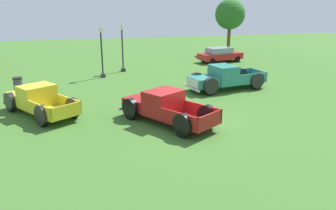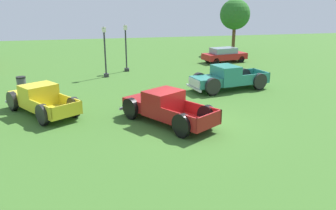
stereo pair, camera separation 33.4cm
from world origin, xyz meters
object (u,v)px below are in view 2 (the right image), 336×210
at_px(pickup_truck_behind_left, 39,99).
at_px(sedan_distant_a, 224,55).
at_px(pickup_truck_foreground, 163,107).
at_px(trash_can, 22,84).
at_px(lamp_post_near, 126,47).
at_px(oak_tree_east, 235,15).
at_px(pickup_truck_behind_right, 225,79).
at_px(lamp_post_far, 105,51).

xyz_separation_m(pickup_truck_behind_left, sedan_distant_a, (15.09, 11.92, 0.01)).
xyz_separation_m(pickup_truck_foreground, pickup_truck_behind_left, (-5.88, 2.81, -0.02)).
xyz_separation_m(pickup_truck_behind_left, trash_can, (-1.64, 4.83, -0.23)).
bearing_deg(trash_can, lamp_post_near, 34.36).
bearing_deg(oak_tree_east, pickup_truck_behind_right, -115.72).
distance_m(sedan_distant_a, lamp_post_near, 9.76).
xyz_separation_m(pickup_truck_behind_left, lamp_post_near, (5.64, 9.81, 1.27)).
bearing_deg(pickup_truck_behind_left, sedan_distant_a, 38.31).
bearing_deg(lamp_post_near, pickup_truck_foreground, -88.94).
height_order(lamp_post_far, oak_tree_east, oak_tree_east).
xyz_separation_m(lamp_post_near, lamp_post_far, (-1.78, -1.86, 0.00)).
bearing_deg(trash_can, pickup_truck_foreground, -45.45).
relative_size(pickup_truck_behind_left, pickup_truck_behind_right, 0.92).
bearing_deg(pickup_truck_behind_right, oak_tree_east, 64.28).
xyz_separation_m(pickup_truck_foreground, sedan_distant_a, (9.21, 14.73, -0.01)).
relative_size(pickup_truck_foreground, oak_tree_east, 0.90).
bearing_deg(lamp_post_far, sedan_distant_a, 19.47).
bearing_deg(pickup_truck_foreground, pickup_truck_behind_right, 43.53).
bearing_deg(trash_can, sedan_distant_a, 22.98).
height_order(pickup_truck_behind_left, sedan_distant_a, pickup_truck_behind_left).
relative_size(lamp_post_near, trash_can, 3.97).
relative_size(pickup_truck_foreground, sedan_distant_a, 1.19).
xyz_separation_m(pickup_truck_foreground, oak_tree_east, (12.36, 19.83, 3.42)).
relative_size(pickup_truck_behind_right, lamp_post_near, 1.44).
distance_m(pickup_truck_behind_left, sedan_distant_a, 19.23).
height_order(pickup_truck_foreground, sedan_distant_a, pickup_truck_foreground).
relative_size(pickup_truck_behind_right, trash_can, 5.73).
height_order(lamp_post_near, lamp_post_far, lamp_post_far).
distance_m(pickup_truck_foreground, pickup_truck_behind_right, 7.15).
distance_m(sedan_distant_a, trash_can, 18.18).
bearing_deg(oak_tree_east, lamp_post_far, -147.78).
bearing_deg(lamp_post_near, sedan_distant_a, 12.60).
height_order(lamp_post_near, trash_can, lamp_post_near).
relative_size(trash_can, oak_tree_east, 0.16).
bearing_deg(oak_tree_east, pickup_truck_foreground, -121.95).
distance_m(pickup_truck_foreground, sedan_distant_a, 17.38).
bearing_deg(trash_can, oak_tree_east, 31.51).
bearing_deg(pickup_truck_foreground, trash_can, 134.55).
bearing_deg(oak_tree_east, pickup_truck_behind_left, -136.99).
height_order(pickup_truck_foreground, pickup_truck_behind_right, pickup_truck_behind_right).
relative_size(pickup_truck_behind_left, trash_can, 5.28).
distance_m(pickup_truck_behind_left, pickup_truck_behind_right, 11.27).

